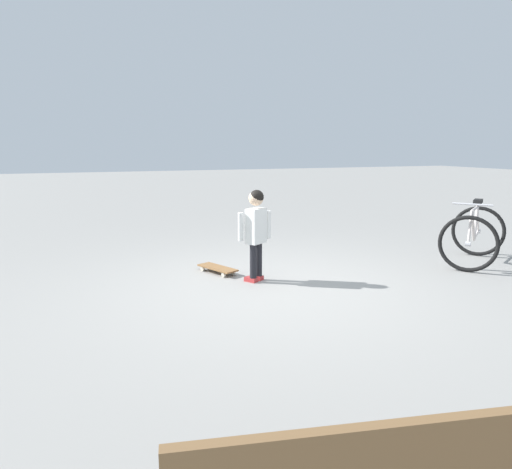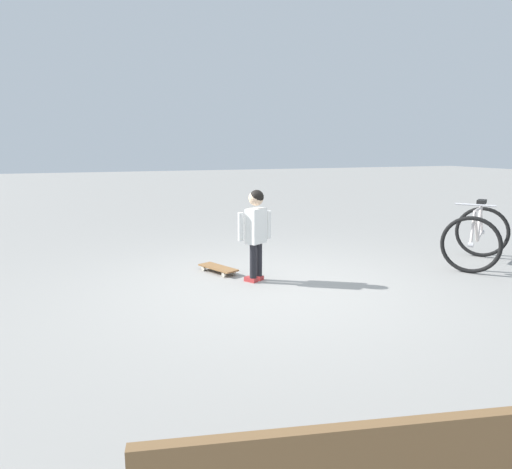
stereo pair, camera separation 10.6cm
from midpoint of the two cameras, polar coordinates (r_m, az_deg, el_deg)
ground_plane at (r=5.14m, az=2.13°, el=-6.69°), size 50.00×50.00×0.00m
child_person at (r=5.29m, az=-0.58°, el=1.13°), size 0.41×0.26×1.06m
skateboard at (r=5.79m, az=-5.25°, el=-4.13°), size 0.41×0.59×0.07m
bicycle_mid at (r=6.78m, az=24.65°, el=-0.08°), size 1.28×1.22×0.85m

